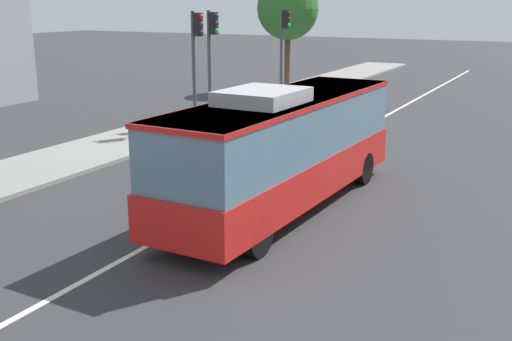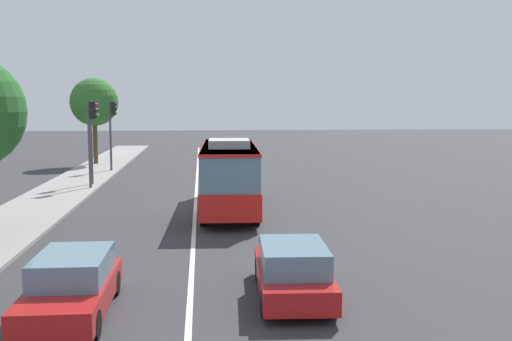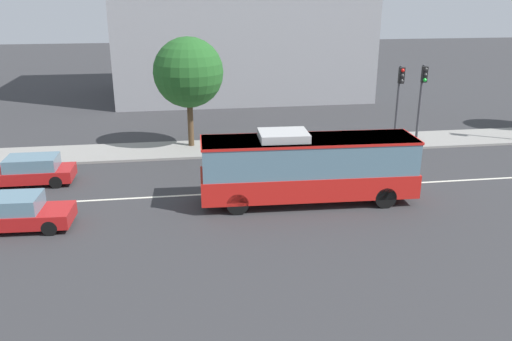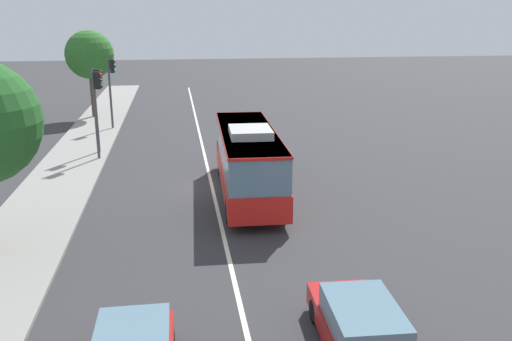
{
  "view_description": "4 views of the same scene",
  "coord_description": "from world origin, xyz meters",
  "views": [
    {
      "loc": [
        -16.87,
        -8.71,
        5.6
      ],
      "look_at": [
        -4.49,
        -2.24,
        1.83
      ],
      "focal_mm": 44.22,
      "sensor_mm": 36.0,
      "label": 1
    },
    {
      "loc": [
        -29.6,
        -0.35,
        5.12
      ],
      "look_at": [
        -4.71,
        -2.61,
        2.26
      ],
      "focal_mm": 42.0,
      "sensor_mm": 36.0,
      "label": 2
    },
    {
      "loc": [
        -7.42,
        -23.92,
        9.52
      ],
      "look_at": [
        -4.15,
        -1.92,
        1.79
      ],
      "focal_mm": 36.61,
      "sensor_mm": 36.0,
      "label": 3
    },
    {
      "loc": [
        -25.74,
        1.64,
        8.23
      ],
      "look_at": [
        -2.96,
        -1.79,
        1.56
      ],
      "focal_mm": 37.92,
      "sensor_mm": 36.0,
      "label": 4
    }
  ],
  "objects": [
    {
      "name": "ground_plane",
      "position": [
        0.0,
        0.0,
        0.0
      ],
      "size": [
        160.0,
        160.0,
        0.0
      ],
      "primitive_type": "plane",
      "color": "#333335"
    },
    {
      "name": "sidewalk_kerb",
      "position": [
        0.0,
        7.57,
        0.07
      ],
      "size": [
        80.0,
        3.63,
        0.14
      ],
      "primitive_type": "cube",
      "color": "gray",
      "rests_on": "ground_plane"
    },
    {
      "name": "traffic_light_far_corner",
      "position": [
        14.82,
        6.14,
        3.56
      ],
      "size": [
        0.33,
        0.62,
        5.2
      ],
      "rotation": [
        0.0,
        0.0,
        -1.62
      ],
      "color": "#47474C",
      "rests_on": "ground_plane"
    },
    {
      "name": "sedan_red",
      "position": [
        -15.22,
        2.82,
        0.72
      ],
      "size": [
        4.51,
        1.84,
        1.46
      ],
      "rotation": [
        0.0,
        0.0,
        3.14
      ],
      "color": "#B21919",
      "rests_on": "ground_plane"
    },
    {
      "name": "lane_centre_line",
      "position": [
        0.0,
        0.0,
        0.01
      ],
      "size": [
        76.0,
        0.16,
        0.01
      ],
      "primitive_type": "cube",
      "color": "silver",
      "rests_on": "ground_plane"
    },
    {
      "name": "street_tree_kerbside_centre",
      "position": [
        19.89,
        8.27,
        5.11
      ],
      "size": [
        3.85,
        3.85,
        7.06
      ],
      "color": "#4C3823",
      "rests_on": "ground_plane"
    },
    {
      "name": "traffic_light_mid_block",
      "position": [
        5.86,
        6.02,
        3.56
      ],
      "size": [
        0.34,
        0.62,
        5.2
      ],
      "rotation": [
        0.0,
        0.0,
        -1.66
      ],
      "color": "#47474C",
      "rests_on": "ground_plane"
    },
    {
      "name": "sedan_red_ahead",
      "position": [
        -14.47,
        -2.69,
        0.72
      ],
      "size": [
        4.58,
        2.0,
        1.46
      ],
      "rotation": [
        0.0,
        0.0,
        -0.05
      ],
      "color": "#B21919",
      "rests_on": "ground_plane"
    },
    {
      "name": "traffic_light_near_corner",
      "position": [
        7.41,
        6.21,
        3.56
      ],
      "size": [
        0.35,
        0.62,
        5.2
      ],
      "rotation": [
        0.0,
        0.0,
        -1.67
      ],
      "color": "#47474C",
      "rests_on": "ground_plane"
    },
    {
      "name": "transit_bus",
      "position": [
        -1.67,
        -1.6,
        1.81
      ],
      "size": [
        10.08,
        2.86,
        3.46
      ],
      "rotation": [
        0.0,
        0.0,
        -0.04
      ],
      "color": "red",
      "rests_on": "ground_plane"
    }
  ]
}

